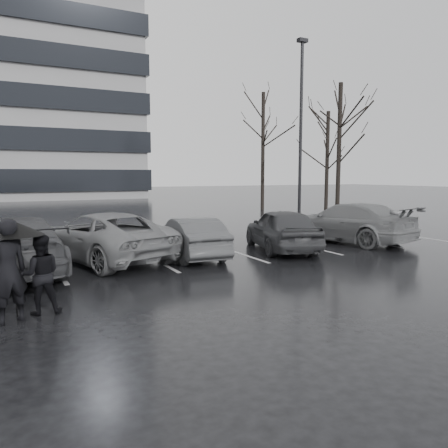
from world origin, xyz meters
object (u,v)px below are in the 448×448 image
car_main (282,229)px  lamp_post (300,140)px  car_west_c (17,245)px  tree_ne (327,161)px  tree_east (339,151)px  car_east (347,223)px  car_west_b (103,236)px  car_west_a (191,237)px  pedestrian_left (8,271)px  pedestrian_right (40,274)px  tree_north (263,152)px

car_main → lamp_post: size_ratio=0.44×
car_west_c → tree_ne: (20.47, 12.06, 2.76)m
tree_east → lamp_post: bearing=-158.5°
car_east → car_west_b: bearing=-15.8°
car_west_a → lamp_post: 11.67m
pedestrian_left → lamp_post: 18.07m
car_east → pedestrian_right: size_ratio=3.48×
car_west_c → lamp_post: 15.74m
car_east → pedestrian_left: 12.46m
car_west_a → car_west_c: 4.91m
pedestrian_right → lamp_post: bearing=-137.7°
car_east → tree_east: size_ratio=0.65×
tree_east → pedestrian_right: bearing=-145.9°
car_west_b → tree_ne: tree_ne is taller
car_west_a → car_east: bearing=-174.4°
car_west_a → pedestrian_left: bearing=43.7°
car_west_a → lamp_post: (8.98, 6.46, 3.73)m
pedestrian_right → tree_ne: tree_ne is taller
car_east → pedestrian_right: (-11.15, -4.03, -0.01)m
car_main → car_west_a: 3.26m
pedestrian_left → tree_east: 22.20m
lamp_post → car_west_b: bearing=-153.5°
tree_east → tree_ne: size_ratio=1.14×
lamp_post → tree_north: lamp_post is taller
car_west_a → tree_north: (12.05, 15.06, 3.63)m
car_west_a → car_east: car_east is taller
tree_ne → tree_north: tree_north is taller
car_main → car_east: (3.25, 0.33, 0.03)m
car_west_b → tree_east: bearing=-172.9°
car_main → pedestrian_left: (-8.44, -4.01, 0.19)m
car_east → tree_ne: bearing=-139.2°
tree_ne → car_main: bearing=-135.1°
tree_ne → tree_north: bearing=139.4°
pedestrian_left → car_main: bearing=-176.6°
car_west_a → tree_ne: tree_ne is taller
car_west_a → pedestrian_right: bearing=44.7°
car_east → tree_east: 10.80m
pedestrian_left → car_west_a: bearing=-162.8°
car_west_b → pedestrian_left: size_ratio=2.86×
car_west_b → pedestrian_right: bearing=47.7°
car_west_c → car_east: bearing=177.8°
pedestrian_right → tree_east: size_ratio=0.19×
car_west_b → tree_north: size_ratio=0.61×
car_west_a → tree_east: 15.71m
car_main → pedestrian_left: pedestrian_left is taller
pedestrian_right → lamp_post: (13.63, 10.37, 3.61)m
lamp_post → car_west_a: bearing=-144.3°
pedestrian_left → lamp_post: bearing=-164.9°
tree_north → pedestrian_right: bearing=-131.3°
car_west_a → car_west_c: bearing=4.5°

